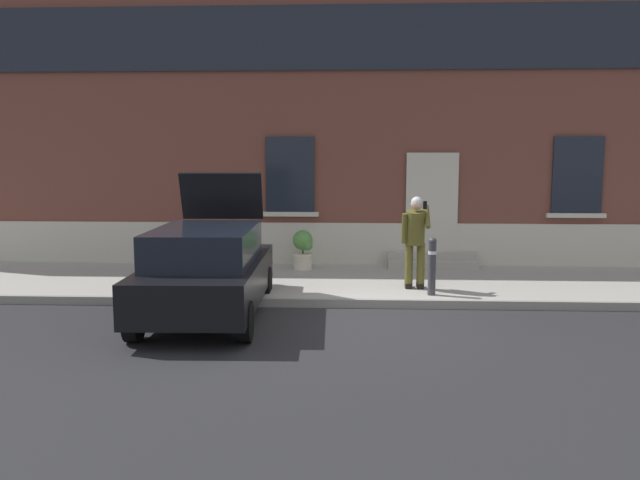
% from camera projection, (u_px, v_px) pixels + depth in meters
% --- Properties ---
extents(ground_plane, '(80.00, 80.00, 0.00)m').
position_uv_depth(ground_plane, '(352.00, 321.00, 10.49)').
color(ground_plane, '#232326').
extents(sidewalk, '(24.00, 3.60, 0.15)m').
position_uv_depth(sidewalk, '(352.00, 282.00, 13.26)').
color(sidewalk, '#99968E').
rests_on(sidewalk, ground).
extents(curb_edge, '(24.00, 0.12, 0.15)m').
position_uv_depth(curb_edge, '(352.00, 303.00, 11.41)').
color(curb_edge, gray).
rests_on(curb_edge, ground).
extents(building_facade, '(24.00, 1.52, 7.50)m').
position_uv_depth(building_facade, '(353.00, 108.00, 15.24)').
color(building_facade, brown).
rests_on(building_facade, ground).
extents(entrance_stoop, '(1.97, 0.64, 0.32)m').
position_uv_depth(entrance_stoop, '(432.00, 261.00, 14.66)').
color(entrance_stoop, '#9E998E').
rests_on(entrance_stoop, sidewalk).
extents(hatchback_car_black, '(1.88, 4.11, 2.34)m').
position_uv_depth(hatchback_car_black, '(207.00, 270.00, 10.61)').
color(hatchback_car_black, black).
rests_on(hatchback_car_black, ground).
extents(bollard_near_person, '(0.15, 0.15, 1.04)m').
position_uv_depth(bollard_near_person, '(432.00, 264.00, 11.67)').
color(bollard_near_person, '#333338').
rests_on(bollard_near_person, sidewalk).
extents(bollard_far_left, '(0.15, 0.15, 1.04)m').
position_uv_depth(bollard_far_left, '(189.00, 262.00, 11.88)').
color(bollard_far_left, '#333338').
rests_on(bollard_far_left, sidewalk).
extents(person_on_phone, '(0.51, 0.51, 1.74)m').
position_uv_depth(person_on_phone, '(416.00, 236.00, 12.12)').
color(person_on_phone, '#514C1E').
rests_on(person_on_phone, sidewalk).
extents(planter_charcoal, '(0.44, 0.44, 0.86)m').
position_uv_depth(planter_charcoal, '(187.00, 247.00, 14.48)').
color(planter_charcoal, '#2D2D30').
rests_on(planter_charcoal, sidewalk).
extents(planter_cream, '(0.44, 0.44, 0.86)m').
position_uv_depth(planter_cream, '(303.00, 249.00, 14.32)').
color(planter_cream, beige).
rests_on(planter_cream, sidewalk).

